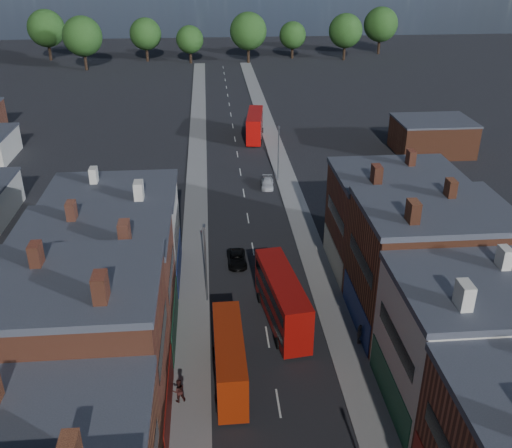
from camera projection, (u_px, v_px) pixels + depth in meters
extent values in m
cube|color=gray|center=(196.00, 213.00, 72.46)|extent=(3.00, 200.00, 0.12)
cube|color=gray|center=(297.00, 209.00, 73.44)|extent=(3.00, 200.00, 0.12)
cylinder|color=slate|center=(206.00, 265.00, 52.95)|extent=(0.16, 0.16, 8.00)
cube|color=slate|center=(204.00, 227.00, 51.18)|extent=(0.25, 0.70, 0.25)
cylinder|color=slate|center=(278.00, 155.00, 80.53)|extent=(0.16, 0.16, 8.00)
cube|color=slate|center=(279.00, 127.00, 78.75)|extent=(0.25, 0.70, 0.25)
cube|color=#9E2509|center=(229.00, 358.00, 43.81)|extent=(2.34, 9.73, 3.88)
cube|color=black|center=(230.00, 366.00, 44.15)|extent=(2.39, 8.95, 0.79)
cube|color=black|center=(229.00, 348.00, 43.40)|extent=(2.39, 8.95, 0.79)
cylinder|color=black|center=(217.00, 406.00, 41.75)|extent=(0.28, 0.89, 0.88)
cylinder|color=black|center=(247.00, 404.00, 41.95)|extent=(0.28, 0.89, 0.88)
cylinder|color=black|center=(215.00, 352.00, 47.29)|extent=(0.28, 0.89, 0.88)
cylinder|color=black|center=(241.00, 350.00, 47.48)|extent=(0.28, 0.89, 0.88)
cube|color=#9F0D09|center=(282.00, 299.00, 50.60)|extent=(3.90, 11.19, 4.38)
cube|color=black|center=(282.00, 307.00, 50.98)|extent=(3.84, 10.33, 0.90)
cube|color=black|center=(282.00, 289.00, 50.14)|extent=(3.84, 10.33, 0.90)
cylinder|color=black|center=(278.00, 343.00, 48.20)|extent=(0.43, 1.03, 1.00)
cylinder|color=black|center=(306.00, 339.00, 48.68)|extent=(0.43, 1.03, 1.00)
cylinder|color=black|center=(260.00, 298.00, 54.34)|extent=(0.43, 1.03, 1.00)
cylinder|color=black|center=(285.00, 295.00, 54.82)|extent=(0.43, 1.03, 1.00)
cube|color=#AC0A07|center=(255.00, 125.00, 98.90)|extent=(3.78, 10.90, 4.27)
cube|color=black|center=(255.00, 130.00, 99.27)|extent=(3.73, 10.06, 0.87)
cube|color=black|center=(255.00, 119.00, 98.45)|extent=(3.73, 10.06, 0.87)
cylinder|color=black|center=(247.00, 142.00, 96.77)|extent=(0.41, 1.00, 0.97)
cylinder|color=black|center=(261.00, 142.00, 96.68)|extent=(0.41, 1.00, 0.97)
cylinder|color=black|center=(249.00, 130.00, 102.89)|extent=(0.41, 1.00, 0.97)
cylinder|color=black|center=(262.00, 130.00, 102.79)|extent=(0.41, 1.00, 0.97)
imported|color=black|center=(237.00, 259.00, 60.87)|extent=(2.04, 4.27, 1.18)
imported|color=silver|center=(267.00, 183.00, 80.02)|extent=(2.01, 4.20, 1.18)
imported|color=#3C1A18|center=(179.00, 391.00, 42.26)|extent=(1.04, 0.73, 1.95)
imported|color=#615953|center=(359.00, 334.00, 48.49)|extent=(0.79, 1.16, 1.81)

